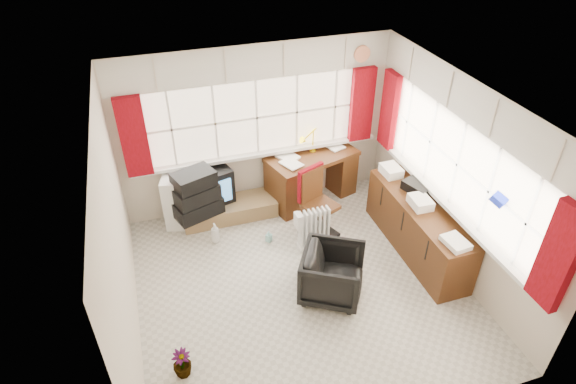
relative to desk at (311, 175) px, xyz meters
name	(u,v)px	position (x,y,z in m)	size (l,w,h in m)	color
ground	(301,287)	(-0.79, -1.80, -0.44)	(4.00, 4.00, 0.00)	beige
room_walls	(303,190)	(-0.79, -1.80, 1.06)	(4.00, 4.00, 4.00)	beige
window_back	(259,150)	(-0.79, 0.14, 0.51)	(3.70, 0.12, 3.60)	#FBE5C6
window_right	(447,199)	(1.15, -1.80, 0.51)	(0.12, 3.70, 3.60)	#FBE5C6
curtains	(347,142)	(0.13, -0.88, 1.02)	(3.83, 3.83, 1.15)	maroon
overhead_cabinets	(353,82)	(0.19, -0.82, 1.81)	(3.98, 3.98, 0.48)	beige
desk	(311,175)	(0.00, 0.00, 0.00)	(1.51, 1.03, 0.82)	#502A12
desk_lamp	(313,135)	(0.05, 0.11, 0.64)	(0.15, 0.13, 0.41)	yellow
task_chair	(315,200)	(-0.25, -0.80, 0.12)	(0.58, 0.59, 1.05)	black
office_chair	(332,274)	(-0.47, -2.02, -0.10)	(0.71, 0.73, 0.67)	black
radiator	(314,233)	(-0.38, -1.14, -0.17)	(0.44, 0.19, 0.65)	white
credenza	(417,227)	(0.94, -1.60, -0.05)	(0.50, 2.00, 0.85)	#502A12
file_tray	(419,187)	(1.07, -1.28, 0.38)	(0.30, 0.39, 0.13)	black
tv_bench	(229,210)	(-1.34, -0.08, -0.31)	(1.40, 0.50, 0.25)	olive
crt_tv	(209,185)	(-1.58, 0.09, 0.08)	(0.72, 0.68, 0.54)	black
hifi_stack	(196,195)	(-1.82, -0.20, 0.14)	(0.77, 0.62, 0.70)	black
mini_fridge	(182,199)	(-2.01, 0.00, -0.03)	(0.59, 0.59, 0.81)	white
spray_bottle_a	(215,233)	(-1.65, -0.59, -0.28)	(0.12, 0.12, 0.31)	silver
spray_bottle_b	(269,236)	(-0.94, -0.82, -0.35)	(0.08, 0.08, 0.17)	#92DAD5
flower_vase	(182,363)	(-2.39, -2.60, -0.26)	(0.20, 0.20, 0.35)	black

